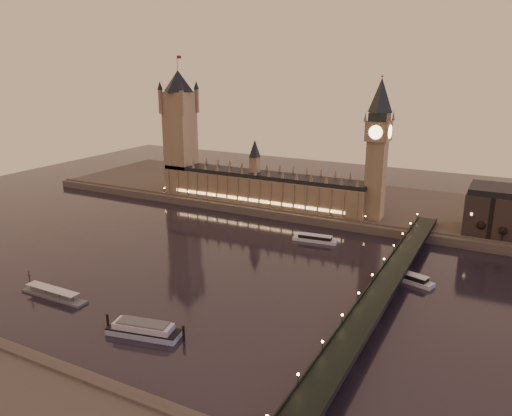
{
  "coord_description": "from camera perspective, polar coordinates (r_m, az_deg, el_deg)",
  "views": [
    {
      "loc": [
        142.83,
        -235.03,
        117.1
      ],
      "look_at": [
        0.45,
        35.0,
        28.63
      ],
      "focal_mm": 35.0,
      "sensor_mm": 36.0,
      "label": 1
    }
  ],
  "objects": [
    {
      "name": "pontoon_pier",
      "position": [
        284.01,
        -22.1,
        -9.2
      ],
      "size": [
        41.67,
        6.94,
        11.11
      ],
      "color": "#595B5E",
      "rests_on": "ground"
    },
    {
      "name": "moored_barge",
      "position": [
        234.57,
        -12.74,
        -13.38
      ],
      "size": [
        38.08,
        16.08,
        7.13
      ],
      "rotation": [
        0.0,
        0.0,
        0.21
      ],
      "color": "#9CAEC7",
      "rests_on": "ground"
    },
    {
      "name": "bare_tree_1",
      "position": [
        359.07,
        26.53,
        -2.24
      ],
      "size": [
        5.46,
        5.46,
        11.11
      ],
      "color": "black",
      "rests_on": "ground"
    },
    {
      "name": "cruise_boat_b",
      "position": [
        293.34,
        17.07,
        -7.64
      ],
      "size": [
        28.87,
        14.74,
        5.18
      ],
      "rotation": [
        0.0,
        0.0,
        -0.29
      ],
      "color": "silver",
      "rests_on": "ground"
    },
    {
      "name": "westminster_bridge",
      "position": [
        265.17,
        14.22,
        -9.26
      ],
      "size": [
        13.2,
        260.0,
        15.3
      ],
      "color": "black",
      "rests_on": "ground"
    },
    {
      "name": "ground",
      "position": [
        298.92,
        -3.23,
        -6.93
      ],
      "size": [
        700.0,
        700.0,
        0.0
      ],
      "primitive_type": "plane",
      "color": "black",
      "rests_on": "ground"
    },
    {
      "name": "victoria_tower",
      "position": [
        445.5,
        -8.69,
        9.37
      ],
      "size": [
        31.68,
        31.68,
        118.0
      ],
      "color": "brown",
      "rests_on": "ground"
    },
    {
      "name": "cruise_boat_a",
      "position": [
        343.7,
        6.76,
        -3.49
      ],
      "size": [
        30.96,
        9.88,
        4.87
      ],
      "rotation": [
        0.0,
        0.0,
        0.11
      ],
      "color": "silver",
      "rests_on": "ground"
    },
    {
      "name": "bare_tree_0",
      "position": [
        359.4,
        24.14,
        -1.92
      ],
      "size": [
        5.46,
        5.46,
        11.11
      ],
      "color": "black",
      "rests_on": "ground"
    },
    {
      "name": "big_ben",
      "position": [
        370.77,
        13.76,
        7.46
      ],
      "size": [
        17.68,
        17.68,
        104.0
      ],
      "color": "brown",
      "rests_on": "ground"
    },
    {
      "name": "palace_of_westminster",
      "position": [
        411.49,
        0.59,
        2.76
      ],
      "size": [
        180.0,
        26.62,
        52.0
      ],
      "color": "brown",
      "rests_on": "ground"
    },
    {
      "name": "far_embankment",
      "position": [
        431.02,
        11.61,
        0.47
      ],
      "size": [
        560.0,
        130.0,
        6.0
      ],
      "primitive_type": "cube",
      "color": "#423D35",
      "rests_on": "ground"
    }
  ]
}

